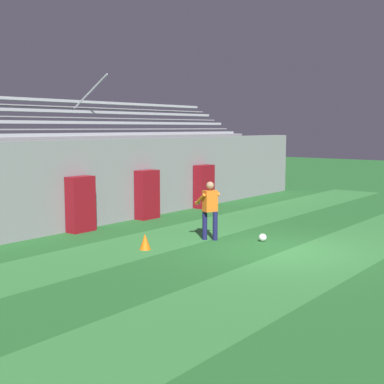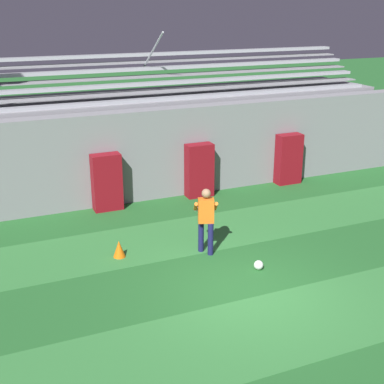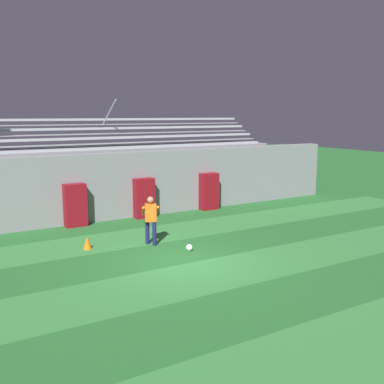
% 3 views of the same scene
% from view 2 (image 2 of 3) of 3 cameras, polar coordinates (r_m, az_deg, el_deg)
% --- Properties ---
extents(ground_plane, '(80.00, 80.00, 0.00)m').
position_cam_2_polar(ground_plane, '(11.66, 6.04, -10.59)').
color(ground_plane, '#236028').
extents(turf_stripe_mid, '(28.00, 2.31, 0.01)m').
position_cam_2_polar(turf_stripe_mid, '(10.67, 9.72, -13.89)').
color(turf_stripe_mid, '#337A38').
rests_on(turf_stripe_mid, ground).
extents(turf_stripe_far, '(28.00, 2.31, 0.01)m').
position_cam_2_polar(turf_stripe_far, '(14.26, -0.31, -4.59)').
color(turf_stripe_far, '#337A38').
rests_on(turf_stripe_far, ground).
extents(back_wall, '(24.00, 0.60, 2.80)m').
position_cam_2_polar(back_wall, '(16.66, -4.69, 4.03)').
color(back_wall, gray).
rests_on(back_wall, ground).
extents(padding_pillar_gate_left, '(0.86, 0.44, 1.70)m').
position_cam_2_polar(padding_pillar_gate_left, '(15.91, -9.08, 1.04)').
color(padding_pillar_gate_left, maroon).
rests_on(padding_pillar_gate_left, ground).
extents(padding_pillar_gate_right, '(0.86, 0.44, 1.70)m').
position_cam_2_polar(padding_pillar_gate_right, '(16.84, 0.78, 2.32)').
color(padding_pillar_gate_right, maroon).
rests_on(padding_pillar_gate_right, ground).
extents(padding_pillar_far_right, '(0.86, 0.44, 1.70)m').
position_cam_2_polar(padding_pillar_far_right, '(18.38, 10.26, 3.48)').
color(padding_pillar_far_right, maroon).
rests_on(padding_pillar_far_right, ground).
extents(bleacher_stand, '(18.00, 3.35, 5.03)m').
position_cam_2_polar(bleacher_stand, '(18.47, -6.70, 5.82)').
color(bleacher_stand, gray).
rests_on(bleacher_stand, ground).
extents(goalkeeper, '(0.70, 0.68, 1.67)m').
position_cam_2_polar(goalkeeper, '(12.93, 1.49, -2.64)').
color(goalkeeper, '#19194C').
rests_on(goalkeeper, ground).
extents(soccer_ball, '(0.22, 0.22, 0.22)m').
position_cam_2_polar(soccer_ball, '(12.56, 7.11, -7.74)').
color(soccer_ball, white).
rests_on(soccer_ball, ground).
extents(traffic_cone, '(0.30, 0.30, 0.42)m').
position_cam_2_polar(traffic_cone, '(13.12, -7.78, -6.03)').
color(traffic_cone, orange).
rests_on(traffic_cone, ground).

